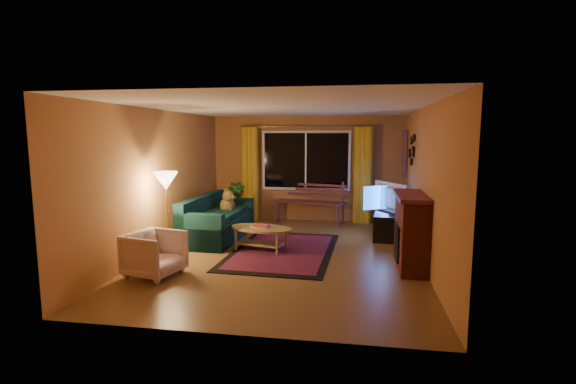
# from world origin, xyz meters

# --- Properties ---
(floor) EXTENTS (4.50, 6.00, 0.02)m
(floor) POSITION_xyz_m (0.00, 0.00, -0.01)
(floor) COLOR brown
(floor) RESTS_ON ground
(ceiling) EXTENTS (4.50, 6.00, 0.02)m
(ceiling) POSITION_xyz_m (0.00, 0.00, 2.51)
(ceiling) COLOR white
(ceiling) RESTS_ON ground
(wall_back) EXTENTS (4.50, 0.02, 2.50)m
(wall_back) POSITION_xyz_m (0.00, 3.01, 1.25)
(wall_back) COLOR #B4703B
(wall_back) RESTS_ON ground
(wall_left) EXTENTS (0.02, 6.00, 2.50)m
(wall_left) POSITION_xyz_m (-2.26, 0.00, 1.25)
(wall_left) COLOR #B4703B
(wall_left) RESTS_ON ground
(wall_right) EXTENTS (0.02, 6.00, 2.50)m
(wall_right) POSITION_xyz_m (2.26, 0.00, 1.25)
(wall_right) COLOR #B4703B
(wall_right) RESTS_ON ground
(window) EXTENTS (2.00, 0.02, 1.30)m
(window) POSITION_xyz_m (0.00, 2.94, 1.45)
(window) COLOR black
(window) RESTS_ON wall_back
(curtain_rod) EXTENTS (3.20, 0.03, 0.03)m
(curtain_rod) POSITION_xyz_m (0.00, 2.90, 2.25)
(curtain_rod) COLOR #BF8C3F
(curtain_rod) RESTS_ON wall_back
(curtain_left) EXTENTS (0.36, 0.36, 2.24)m
(curtain_left) POSITION_xyz_m (-1.35, 2.88, 1.12)
(curtain_left) COLOR gold
(curtain_left) RESTS_ON ground
(curtain_right) EXTENTS (0.36, 0.36, 2.24)m
(curtain_right) POSITION_xyz_m (1.35, 2.88, 1.12)
(curtain_right) COLOR gold
(curtain_right) RESTS_ON ground
(bench) EXTENTS (1.71, 0.88, 0.49)m
(bench) POSITION_xyz_m (0.14, 2.67, 0.25)
(bench) COLOR #501F25
(bench) RESTS_ON ground
(potted_plant) EXTENTS (0.61, 0.61, 0.91)m
(potted_plant) POSITION_xyz_m (-1.71, 2.73, 0.46)
(potted_plant) COLOR #235B1E
(potted_plant) RESTS_ON ground
(sofa) EXTENTS (0.95, 2.11, 0.84)m
(sofa) POSITION_xyz_m (-1.51, 0.89, 0.42)
(sofa) COLOR black
(sofa) RESTS_ON ground
(dog) EXTENTS (0.33, 0.45, 0.48)m
(dog) POSITION_xyz_m (-1.46, 1.36, 0.66)
(dog) COLOR olive
(dog) RESTS_ON sofa
(armchair) EXTENTS (0.81, 0.84, 0.72)m
(armchair) POSITION_xyz_m (-1.70, -1.41, 0.36)
(armchair) COLOR beige
(armchair) RESTS_ON ground
(floor_lamp) EXTENTS (0.28, 0.28, 1.45)m
(floor_lamp) POSITION_xyz_m (-1.91, -0.53, 0.72)
(floor_lamp) COLOR #BF8C3F
(floor_lamp) RESTS_ON ground
(rug) EXTENTS (1.86, 2.82, 0.02)m
(rug) POSITION_xyz_m (-0.07, 0.16, 0.01)
(rug) COLOR maroon
(rug) RESTS_ON ground
(coffee_table) EXTENTS (1.38, 1.38, 0.42)m
(coffee_table) POSITION_xyz_m (-0.47, 0.17, 0.21)
(coffee_table) COLOR olive
(coffee_table) RESTS_ON ground
(tv_console) EXTENTS (0.53, 1.26, 0.51)m
(tv_console) POSITION_xyz_m (1.80, 1.59, 0.25)
(tv_console) COLOR black
(tv_console) RESTS_ON ground
(television) EXTENTS (0.65, 0.95, 0.59)m
(television) POSITION_xyz_m (1.80, 1.59, 0.81)
(television) COLOR black
(television) RESTS_ON tv_console
(fireplace) EXTENTS (0.40, 1.20, 1.10)m
(fireplace) POSITION_xyz_m (2.05, -0.40, 0.55)
(fireplace) COLOR maroon
(fireplace) RESTS_ON ground
(mirror_cluster) EXTENTS (0.06, 0.60, 0.56)m
(mirror_cluster) POSITION_xyz_m (2.21, 1.30, 1.80)
(mirror_cluster) COLOR black
(mirror_cluster) RESTS_ON wall_right
(painting) EXTENTS (0.04, 0.76, 0.96)m
(painting) POSITION_xyz_m (2.22, 2.45, 1.65)
(painting) COLOR #C6490C
(painting) RESTS_ON wall_right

